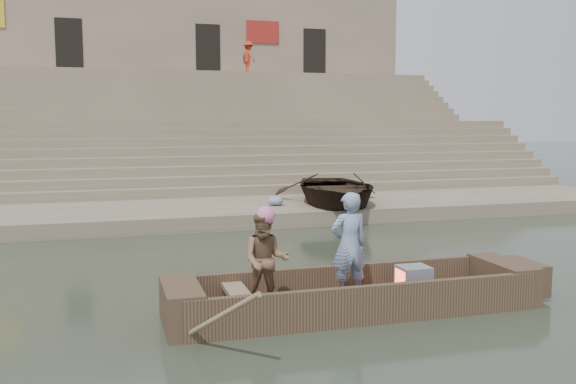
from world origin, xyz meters
name	(u,v)px	position (x,y,z in m)	size (l,w,h in m)	color
ground	(137,308)	(0.00, 0.00, 0.00)	(120.00, 120.00, 0.00)	#2A3427
lower_landing	(123,216)	(0.00, 8.00, 0.20)	(32.00, 4.00, 0.40)	gray
mid_landing	(117,157)	(0.00, 15.50, 1.40)	(32.00, 3.00, 2.80)	gray
upper_landing	(113,125)	(0.00, 22.50, 2.60)	(32.00, 3.00, 5.20)	gray
ghat_steps	(116,145)	(0.00, 17.19, 1.80)	(32.00, 11.00, 5.20)	gray
building_wall	(111,70)	(0.00, 26.50, 5.60)	(32.00, 5.07, 11.20)	gray
main_rowboat	(354,304)	(3.09, -1.08, 0.11)	(5.00, 1.30, 0.22)	brown
rowboat_trim	(368,290)	(3.31, -1.09, 0.31)	(6.04, 2.63, 2.05)	brown
standing_man	(349,245)	(3.00, -1.07, 1.01)	(0.57, 0.38, 1.57)	navy
rowing_man	(266,261)	(1.69, -1.28, 0.91)	(0.67, 0.52, 1.37)	#277546
television	(413,279)	(4.05, -1.08, 0.42)	(0.46, 0.42, 0.40)	slate
beached_rowboat	(335,189)	(5.95, 7.27, 0.86)	(3.18, 4.45, 0.92)	#2D2116
pedestrian	(248,57)	(6.66, 21.60, 5.99)	(1.03, 0.59, 1.59)	#AF331D
cloth_bundles	(224,202)	(2.78, 7.76, 0.53)	(12.28, 0.94, 0.26)	#3F5999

